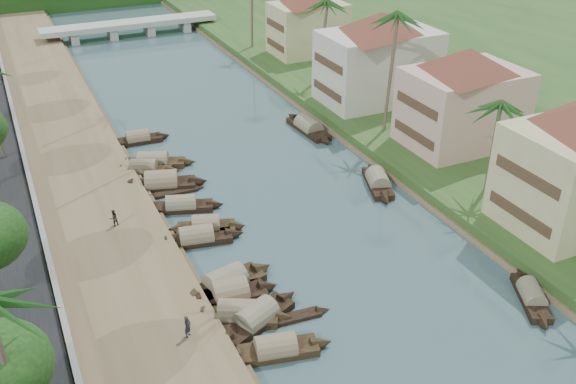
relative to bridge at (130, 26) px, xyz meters
name	(u,v)px	position (x,y,z in m)	size (l,w,h in m)	color
ground	(356,277)	(0.00, -72.00, -1.72)	(220.00, 220.00, 0.00)	#3B5459
left_bank	(86,196)	(-16.00, -52.00, -1.32)	(10.00, 180.00, 0.80)	brown
right_bank	(414,128)	(19.00, -52.00, -1.12)	(16.00, 180.00, 1.20)	#29471C
retaining_wall	(34,197)	(-20.20, -52.00, -0.37)	(0.40, 180.00, 1.10)	slate
bridge	(130,26)	(0.00, 0.00, 0.00)	(28.00, 4.00, 2.40)	#A8A99E
building_mid	(464,96)	(19.99, -58.00, 4.41)	(14.11, 14.11, 9.70)	tan
building_far	(379,56)	(18.99, -44.00, 4.66)	(15.59, 15.59, 10.20)	beige
building_distant	(308,20)	(19.99, -24.00, 4.16)	(12.62, 12.62, 9.20)	#CEC68A
sampan_2	(276,349)	(-8.65, -76.87, -1.31)	(7.60, 3.02, 2.00)	black
sampan_3	(256,319)	(-8.62, -73.68, -1.31)	(8.01, 4.80, 2.17)	black
sampan_4	(238,315)	(-9.59, -72.79, -1.31)	(7.48, 4.94, 2.16)	black
sampan_5	(230,294)	(-9.28, -70.51, -1.30)	(7.24, 2.40, 2.27)	black
sampan_6	(226,284)	(-9.14, -69.26, -1.30)	(8.33, 3.64, 2.40)	black
sampan_7	(197,238)	(-9.18, -62.67, -1.31)	(7.95, 2.98, 2.09)	black
sampan_8	(206,227)	(-7.96, -61.41, -1.31)	(6.74, 3.62, 2.07)	black
sampan_9	(181,206)	(-8.80, -57.22, -1.31)	(7.60, 3.74, 1.94)	black
sampan_10	(144,169)	(-10.03, -49.01, -1.31)	(7.12, 4.52, 2.01)	black
sampan_11	(162,183)	(-9.25, -52.48, -1.30)	(8.80, 4.31, 2.44)	black
sampan_12	(153,162)	(-8.81, -47.75, -1.31)	(8.48, 4.76, 2.06)	black
sampan_13	(138,139)	(-8.87, -41.75, -1.31)	(7.05, 1.90, 1.95)	black
sampan_14	(531,296)	(9.56, -79.57, -1.32)	(4.33, 6.97, 1.79)	black
sampan_15	(378,182)	(8.91, -60.70, -1.31)	(4.16, 8.10, 2.15)	black
sampan_16	(308,128)	(8.79, -46.64, -1.30)	(2.33, 9.54, 2.29)	black
canoe_1	(291,318)	(-6.37, -74.30, -1.62)	(5.74, 1.34, 0.92)	black
canoe_2	(174,193)	(-8.57, -54.17, -1.62)	(5.78, 1.01, 0.84)	black
palm_1	(500,106)	(16.00, -67.04, 7.28)	(3.20, 3.20, 9.52)	brown
palm_2	(394,18)	(15.00, -52.22, 11.27)	(3.20, 3.20, 13.67)	brown
palm_3	(321,4)	(16.00, -35.33, 9.11)	(3.20, 3.20, 11.40)	brown
tree_6	(401,42)	(24.00, -41.01, 5.00)	(4.03, 4.03, 7.31)	#413025
person_near	(188,326)	(-13.30, -73.83, -0.15)	(0.56, 0.37, 1.55)	#232229
person_far	(114,218)	(-14.76, -58.65, -0.21)	(0.69, 0.54, 1.43)	#2B291E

